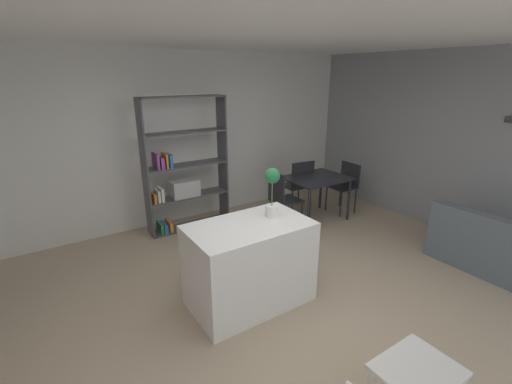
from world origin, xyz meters
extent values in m
plane|color=tan|center=(0.00, 0.00, 0.00)|extent=(9.47, 9.47, 0.00)
cube|color=white|center=(0.00, 0.00, 2.80)|extent=(6.89, 5.73, 0.06)
cube|color=silver|center=(0.00, 2.83, 1.38)|extent=(6.89, 0.06, 2.77)
cube|color=gray|center=(3.41, 0.00, 1.38)|extent=(0.06, 5.73, 2.77)
cube|color=white|center=(-0.26, 0.17, 0.46)|extent=(1.28, 0.77, 0.93)
cylinder|color=white|center=(0.06, 0.22, 0.99)|extent=(0.14, 0.14, 0.13)
cylinder|color=#476633|center=(0.06, 0.22, 1.19)|extent=(0.01, 0.01, 0.27)
sphere|color=#23683C|center=(0.06, 0.22, 1.39)|extent=(0.17, 0.17, 0.17)
cube|color=#4C4C51|center=(-0.66, 2.41, 1.05)|extent=(0.02, 0.32, 2.10)
cube|color=#4C4C51|center=(0.64, 2.41, 1.05)|extent=(0.02, 0.32, 2.10)
cube|color=#4C4C51|center=(-0.01, 2.41, 2.08)|extent=(1.32, 0.32, 0.02)
cube|color=#4C4C51|center=(-0.01, 2.41, 0.01)|extent=(1.32, 0.32, 0.02)
cube|color=#4C4C51|center=(-0.01, 2.41, 0.53)|extent=(1.27, 0.32, 0.02)
cube|color=#4C4C51|center=(-0.01, 2.41, 1.05)|extent=(1.27, 0.32, 0.02)
cube|color=#4C4C51|center=(-0.01, 2.41, 1.56)|extent=(1.27, 0.32, 0.02)
cube|color=#338E4C|center=(-0.52, 2.41, 0.10)|extent=(0.04, 0.26, 0.16)
cube|color=#2D6BAD|center=(-0.45, 2.41, 0.09)|extent=(0.06, 0.26, 0.14)
cube|color=orange|center=(-0.37, 2.41, 0.10)|extent=(0.05, 0.26, 0.16)
cube|color=orange|center=(-0.58, 2.41, 0.62)|extent=(0.04, 0.26, 0.14)
cube|color=silver|center=(-0.52, 2.41, 0.64)|extent=(0.04, 0.26, 0.18)
cube|color=silver|center=(-0.46, 2.41, 0.65)|extent=(0.04, 0.26, 0.21)
cube|color=#8E4793|center=(-0.48, 2.41, 1.17)|extent=(0.04, 0.26, 0.23)
cube|color=#8E4793|center=(-0.42, 2.41, 1.14)|extent=(0.05, 0.26, 0.17)
cube|color=orange|center=(-0.35, 2.41, 1.17)|extent=(0.03, 0.26, 0.22)
cube|color=#2D6BAD|center=(-0.29, 2.41, 1.16)|extent=(0.05, 0.26, 0.20)
cube|color=#B7BABC|center=(-0.07, 2.41, 0.68)|extent=(0.44, 0.28, 0.26)
cube|color=white|center=(-0.06, -1.67, 0.48)|extent=(0.55, 0.45, 0.03)
cube|color=white|center=(0.17, -1.48, 0.23)|extent=(0.04, 0.04, 0.47)
cube|color=#232328|center=(1.93, 1.51, 0.74)|extent=(1.03, 0.81, 0.03)
cylinder|color=#232328|center=(1.47, 1.16, 0.36)|extent=(0.04, 0.04, 0.73)
cylinder|color=#232328|center=(2.38, 1.16, 0.36)|extent=(0.04, 0.04, 0.73)
cylinder|color=#232328|center=(1.47, 1.85, 0.36)|extent=(0.04, 0.04, 0.73)
cylinder|color=#232328|center=(2.38, 1.85, 0.36)|extent=(0.04, 0.04, 0.73)
cube|color=#232328|center=(2.56, 1.51, 0.48)|extent=(0.43, 0.47, 0.03)
cube|color=#232328|center=(2.75, 1.50, 0.69)|extent=(0.05, 0.45, 0.41)
cylinder|color=#232328|center=(2.40, 1.71, 0.23)|extent=(0.03, 0.03, 0.46)
cylinder|color=#232328|center=(2.37, 1.32, 0.23)|extent=(0.03, 0.03, 0.46)
cylinder|color=#232328|center=(2.74, 1.69, 0.23)|extent=(0.03, 0.03, 0.46)
cylinder|color=#232328|center=(2.72, 1.30, 0.23)|extent=(0.03, 0.03, 0.46)
cube|color=#232328|center=(1.29, 1.51, 0.47)|extent=(0.44, 0.41, 0.03)
cube|color=#232328|center=(1.09, 1.51, 0.72)|extent=(0.04, 0.41, 0.48)
cylinder|color=#232328|center=(1.48, 1.33, 0.23)|extent=(0.03, 0.03, 0.46)
cylinder|color=#232328|center=(1.48, 1.68, 0.23)|extent=(0.03, 0.03, 0.46)
cylinder|color=#232328|center=(1.10, 1.34, 0.23)|extent=(0.03, 0.03, 0.46)
cylinder|color=#232328|center=(1.11, 1.68, 0.23)|extent=(0.03, 0.03, 0.46)
cube|color=#232328|center=(1.93, 2.03, 0.47)|extent=(0.50, 0.48, 0.03)
cube|color=#232328|center=(1.91, 1.83, 0.72)|extent=(0.46, 0.08, 0.47)
cylinder|color=#232328|center=(2.14, 2.20, 0.23)|extent=(0.03, 0.03, 0.46)
cylinder|color=#232328|center=(1.75, 2.24, 0.23)|extent=(0.03, 0.03, 0.46)
cylinder|color=#232328|center=(2.10, 1.82, 0.23)|extent=(0.03, 0.03, 0.46)
cylinder|color=#232328|center=(1.71, 1.86, 0.23)|extent=(0.03, 0.03, 0.46)
cube|color=slate|center=(2.78, -1.13, 0.19)|extent=(0.84, 1.71, 0.39)
cube|color=slate|center=(2.44, -1.13, 0.59)|extent=(0.18, 1.71, 0.40)
cube|color=slate|center=(2.82, -0.34, 0.49)|extent=(0.64, 0.14, 0.20)
cube|color=#333338|center=(3.33, -0.58, 1.83)|extent=(0.08, 0.08, 0.08)
camera|label=1|loc=(-2.00, -2.60, 2.39)|focal=24.32mm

